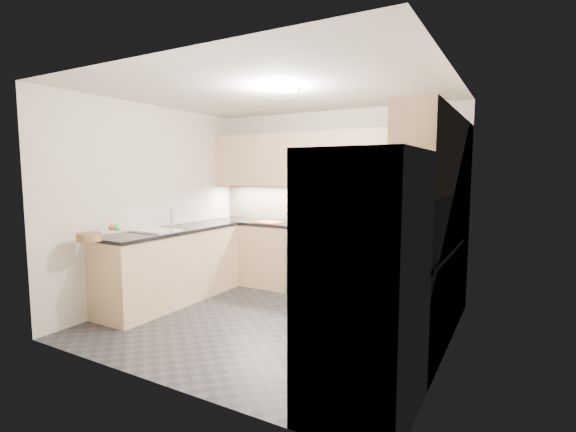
# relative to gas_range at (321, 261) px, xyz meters

# --- Properties ---
(floor) EXTENTS (3.60, 3.20, 0.00)m
(floor) POSITION_rel_gas_range_xyz_m (0.00, -1.28, -0.46)
(floor) COLOR black
(floor) RESTS_ON ground
(ceiling) EXTENTS (3.60, 3.20, 0.02)m
(ceiling) POSITION_rel_gas_range_xyz_m (0.00, -1.28, 2.04)
(ceiling) COLOR beige
(ceiling) RESTS_ON wall_back
(wall_back) EXTENTS (3.60, 0.02, 2.50)m
(wall_back) POSITION_rel_gas_range_xyz_m (0.00, 0.32, 0.79)
(wall_back) COLOR beige
(wall_back) RESTS_ON floor
(wall_front) EXTENTS (3.60, 0.02, 2.50)m
(wall_front) POSITION_rel_gas_range_xyz_m (0.00, -2.88, 0.79)
(wall_front) COLOR beige
(wall_front) RESTS_ON floor
(wall_left) EXTENTS (0.02, 3.20, 2.50)m
(wall_left) POSITION_rel_gas_range_xyz_m (-1.80, -1.28, 0.79)
(wall_left) COLOR beige
(wall_left) RESTS_ON floor
(wall_right) EXTENTS (0.02, 3.20, 2.50)m
(wall_right) POSITION_rel_gas_range_xyz_m (1.80, -1.28, 0.79)
(wall_right) COLOR beige
(wall_right) RESTS_ON floor
(base_cab_back_left) EXTENTS (1.42, 0.60, 0.90)m
(base_cab_back_left) POSITION_rel_gas_range_xyz_m (-1.09, 0.02, -0.01)
(base_cab_back_left) COLOR tan
(base_cab_back_left) RESTS_ON floor
(base_cab_back_right) EXTENTS (1.42, 0.60, 0.90)m
(base_cab_back_right) POSITION_rel_gas_range_xyz_m (1.09, 0.02, -0.01)
(base_cab_back_right) COLOR tan
(base_cab_back_right) RESTS_ON floor
(base_cab_right) EXTENTS (0.60, 1.70, 0.90)m
(base_cab_right) POSITION_rel_gas_range_xyz_m (1.50, -1.12, -0.01)
(base_cab_right) COLOR tan
(base_cab_right) RESTS_ON floor
(base_cab_peninsula) EXTENTS (0.60, 2.00, 0.90)m
(base_cab_peninsula) POSITION_rel_gas_range_xyz_m (-1.50, -1.28, -0.01)
(base_cab_peninsula) COLOR tan
(base_cab_peninsula) RESTS_ON floor
(countertop_back_left) EXTENTS (1.42, 0.63, 0.04)m
(countertop_back_left) POSITION_rel_gas_range_xyz_m (-1.09, 0.02, 0.47)
(countertop_back_left) COLOR black
(countertop_back_left) RESTS_ON base_cab_back_left
(countertop_back_right) EXTENTS (1.42, 0.63, 0.04)m
(countertop_back_right) POSITION_rel_gas_range_xyz_m (1.09, 0.02, 0.47)
(countertop_back_right) COLOR black
(countertop_back_right) RESTS_ON base_cab_back_right
(countertop_right) EXTENTS (0.63, 1.70, 0.04)m
(countertop_right) POSITION_rel_gas_range_xyz_m (1.50, -1.12, 0.47)
(countertop_right) COLOR black
(countertop_right) RESTS_ON base_cab_right
(countertop_peninsula) EXTENTS (0.63, 2.00, 0.04)m
(countertop_peninsula) POSITION_rel_gas_range_xyz_m (-1.50, -1.28, 0.47)
(countertop_peninsula) COLOR black
(countertop_peninsula) RESTS_ON base_cab_peninsula
(upper_cab_back) EXTENTS (3.60, 0.35, 0.75)m
(upper_cab_back) POSITION_rel_gas_range_xyz_m (0.00, 0.15, 1.37)
(upper_cab_back) COLOR tan
(upper_cab_back) RESTS_ON wall_back
(upper_cab_right) EXTENTS (0.35, 1.95, 0.75)m
(upper_cab_right) POSITION_rel_gas_range_xyz_m (1.62, -1.00, 1.37)
(upper_cab_right) COLOR tan
(upper_cab_right) RESTS_ON wall_right
(backsplash_back) EXTENTS (3.60, 0.01, 0.51)m
(backsplash_back) POSITION_rel_gas_range_xyz_m (0.00, 0.32, 0.74)
(backsplash_back) COLOR tan
(backsplash_back) RESTS_ON wall_back
(backsplash_right) EXTENTS (0.01, 2.30, 0.51)m
(backsplash_right) POSITION_rel_gas_range_xyz_m (1.80, -0.82, 0.74)
(backsplash_right) COLOR tan
(backsplash_right) RESTS_ON wall_right
(gas_range) EXTENTS (0.76, 0.65, 0.91)m
(gas_range) POSITION_rel_gas_range_xyz_m (0.00, 0.00, 0.00)
(gas_range) COLOR #9C9EA3
(gas_range) RESTS_ON floor
(range_cooktop) EXTENTS (0.76, 0.65, 0.03)m
(range_cooktop) POSITION_rel_gas_range_xyz_m (0.00, 0.00, 0.46)
(range_cooktop) COLOR black
(range_cooktop) RESTS_ON gas_range
(oven_door_glass) EXTENTS (0.62, 0.02, 0.45)m
(oven_door_glass) POSITION_rel_gas_range_xyz_m (0.00, -0.33, -0.01)
(oven_door_glass) COLOR black
(oven_door_glass) RESTS_ON gas_range
(oven_handle) EXTENTS (0.60, 0.02, 0.02)m
(oven_handle) POSITION_rel_gas_range_xyz_m (0.00, -0.35, 0.26)
(oven_handle) COLOR #B2B5BA
(oven_handle) RESTS_ON gas_range
(microwave) EXTENTS (0.76, 0.40, 0.40)m
(microwave) POSITION_rel_gas_range_xyz_m (0.00, 0.12, 1.24)
(microwave) COLOR #A0A3A8
(microwave) RESTS_ON upper_cab_back
(microwave_door) EXTENTS (0.60, 0.01, 0.28)m
(microwave_door) POSITION_rel_gas_range_xyz_m (0.00, -0.08, 1.24)
(microwave_door) COLOR black
(microwave_door) RESTS_ON microwave
(refrigerator) EXTENTS (0.70, 0.90, 1.80)m
(refrigerator) POSITION_rel_gas_range_xyz_m (1.45, -2.43, 0.45)
(refrigerator) COLOR #9C9FA3
(refrigerator) RESTS_ON floor
(fridge_handle_left) EXTENTS (0.02, 0.02, 1.20)m
(fridge_handle_left) POSITION_rel_gas_range_xyz_m (1.08, -2.61, 0.49)
(fridge_handle_left) COLOR #B2B5BA
(fridge_handle_left) RESTS_ON refrigerator
(fridge_handle_right) EXTENTS (0.02, 0.02, 1.20)m
(fridge_handle_right) POSITION_rel_gas_range_xyz_m (1.08, -2.25, 0.49)
(fridge_handle_right) COLOR #B2B5BA
(fridge_handle_right) RESTS_ON refrigerator
(sink_basin) EXTENTS (0.52, 0.38, 0.16)m
(sink_basin) POSITION_rel_gas_range_xyz_m (-1.50, -1.53, 0.42)
(sink_basin) COLOR white
(sink_basin) RESTS_ON base_cab_peninsula
(faucet) EXTENTS (0.03, 0.03, 0.28)m
(faucet) POSITION_rel_gas_range_xyz_m (-1.24, -1.53, 0.62)
(faucet) COLOR silver
(faucet) RESTS_ON countertop_peninsula
(utensil_bowl) EXTENTS (0.32, 0.32, 0.14)m
(utensil_bowl) POSITION_rel_gas_range_xyz_m (1.41, 0.03, 0.56)
(utensil_bowl) COLOR #4DB455
(utensil_bowl) RESTS_ON countertop_back_right
(cutting_board) EXTENTS (0.45, 0.36, 0.01)m
(cutting_board) POSITION_rel_gas_range_xyz_m (-0.78, -0.10, 0.49)
(cutting_board) COLOR #EF5216
(cutting_board) RESTS_ON countertop_back_left
(fruit_basket) EXTENTS (0.30, 0.30, 0.09)m
(fruit_basket) POSITION_rel_gas_range_xyz_m (-1.54, -2.39, 0.53)
(fruit_basket) COLOR olive
(fruit_basket) RESTS_ON countertop_peninsula
(fruit_apple) EXTENTS (0.06, 0.06, 0.06)m
(fruit_apple) POSITION_rel_gas_range_xyz_m (-1.55, -2.10, 0.60)
(fruit_apple) COLOR #B13214
(fruit_apple) RESTS_ON fruit_basket
(fruit_pear) EXTENTS (0.07, 0.07, 0.07)m
(fruit_pear) POSITION_rel_gas_range_xyz_m (-1.46, -2.10, 0.60)
(fruit_pear) COLOR #50BB55
(fruit_pear) RESTS_ON fruit_basket
(dish_towel_check) EXTENTS (0.20, 0.08, 0.39)m
(dish_towel_check) POSITION_rel_gas_range_xyz_m (-0.19, -0.37, 0.10)
(dish_towel_check) COLOR silver
(dish_towel_check) RESTS_ON oven_handle
(dish_towel_blue) EXTENTS (0.19, 0.09, 0.38)m
(dish_towel_blue) POSITION_rel_gas_range_xyz_m (0.12, -0.37, 0.10)
(dish_towel_blue) COLOR navy
(dish_towel_blue) RESTS_ON oven_handle
(fruit_orange) EXTENTS (0.06, 0.06, 0.06)m
(fruit_orange) POSITION_rel_gas_range_xyz_m (-1.52, -2.13, 0.60)
(fruit_orange) COLOR #F7581B
(fruit_orange) RESTS_ON fruit_basket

